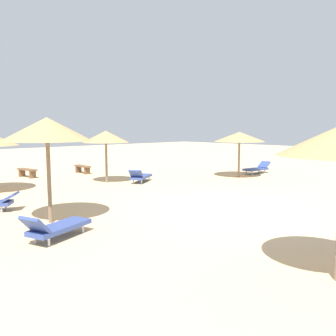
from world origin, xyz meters
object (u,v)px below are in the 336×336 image
at_px(parasol_4, 239,137).
at_px(bench_0, 27,171).
at_px(lounger_2, 56,227).
at_px(parasol_1, 106,137).
at_px(lounger_4, 257,168).
at_px(lounger_1, 141,176).
at_px(bench_1, 83,168).
at_px(parasol_2, 47,130).

distance_m(parasol_4, bench_0, 12.08).
bearing_deg(parasol_4, lounger_2, -165.72).
distance_m(parasol_1, parasol_4, 7.36).
xyz_separation_m(parasol_1, lounger_4, (8.58, -3.45, -2.01)).
bearing_deg(lounger_2, bench_0, 71.27).
bearing_deg(lounger_1, bench_0, 120.75).
height_order(lounger_1, lounger_2, lounger_2).
xyz_separation_m(parasol_1, lounger_2, (-6.08, -6.79, -2.01)).
bearing_deg(bench_1, lounger_1, -86.43).
relative_size(parasol_1, lounger_1, 1.36).
distance_m(parasol_4, bench_1, 9.57).
bearing_deg(parasol_1, lounger_4, -21.90).
height_order(parasol_1, bench_1, parasol_1).
relative_size(parasol_1, parasol_4, 0.94).
relative_size(parasol_2, lounger_1, 1.60).
distance_m(parasol_2, bench_0, 10.62).
bearing_deg(lounger_4, lounger_1, 162.90).
xyz_separation_m(lounger_2, lounger_4, (14.66, 3.34, -0.00)).
xyz_separation_m(lounger_4, bench_1, (-7.65, 7.44, 0.03)).
bearing_deg(bench_1, parasol_2, -124.91).
relative_size(parasol_4, lounger_4, 1.44).
bearing_deg(parasol_4, parasol_2, -172.42).
height_order(parasol_4, lounger_4, parasol_4).
bearing_deg(lounger_2, bench_1, 56.95).
distance_m(parasol_4, lounger_1, 6.03).
bearing_deg(parasol_2, lounger_4, 7.06).
relative_size(parasol_2, bench_1, 2.04).
relative_size(lounger_2, bench_0, 1.28).
bearing_deg(lounger_2, parasol_4, 14.28).
height_order(parasol_2, lounger_1, parasol_2).
distance_m(parasol_1, parasol_2, 7.56).
bearing_deg(parasol_2, lounger_2, -110.78).
relative_size(parasol_4, lounger_1, 1.45).
height_order(lounger_1, bench_0, lounger_1).
bearing_deg(lounger_1, lounger_2, -142.67).
bearing_deg(bench_1, parasol_1, -103.12).
height_order(parasol_4, lounger_2, parasol_4).
xyz_separation_m(parasol_2, lounger_4, (14.06, 1.74, -2.43)).
height_order(parasol_1, bench_0, parasol_1).
xyz_separation_m(lounger_2, bench_1, (7.01, 10.78, 0.02)).
distance_m(lounger_1, lounger_4, 7.67).
distance_m(bench_0, bench_1, 3.21).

